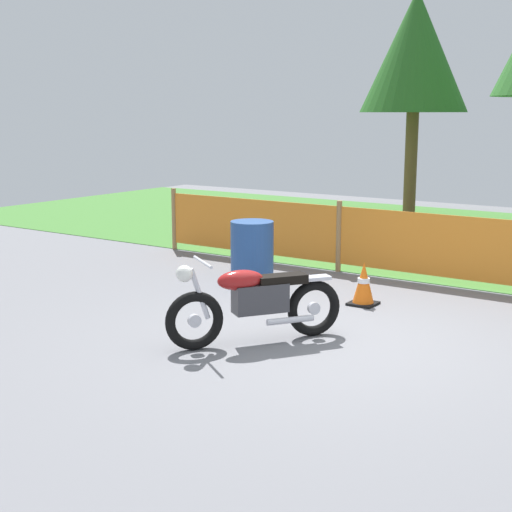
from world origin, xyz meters
The scene contains 6 objects.
ground centered at (0.00, 0.00, -0.01)m, with size 24.00×24.00×0.02m, color slate.
barrier_fence centered at (0.00, 2.99, 0.54)m, with size 9.59×0.08×1.05m.
tree_leftmost centered at (-3.09, 9.26, 3.62)m, with size 2.38×2.38×4.97m.
motorcycle_lead centered at (-0.68, -0.50, 0.43)m, with size 1.16×1.61×0.89m.
traffic_cone centered at (-0.43, 1.47, 0.26)m, with size 0.32×0.32×0.53m.
spare_drum centered at (-2.14, 1.55, 0.44)m, with size 0.58×0.58×0.88m, color navy.
Camera 1 is at (3.32, -6.35, 2.30)m, focal length 50.85 mm.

